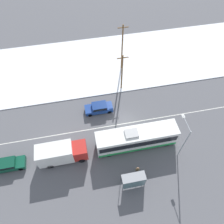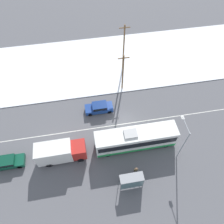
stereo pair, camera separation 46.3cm
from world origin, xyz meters
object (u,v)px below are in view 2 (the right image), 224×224
object	(u,v)px
bus_shelter	(132,182)
sedan_car	(99,107)
streetlamp	(183,139)
box_truck	(60,152)
pedestrian_at_stop	(136,170)
utility_pole_snowlot	(124,48)
parked_car_near_truck	(7,162)
city_bus	(136,139)
utility_pole_roadside	(123,72)

from	to	relation	value
bus_shelter	sedan_car	bearing A→B (deg)	100.71
sedan_car	streetlamp	bearing A→B (deg)	135.88
box_truck	bus_shelter	size ratio (longest dim) A/B	2.22
pedestrian_at_stop	streetlamp	size ratio (longest dim) A/B	0.23
sedan_car	box_truck	bearing A→B (deg)	48.91
utility_pole_snowlot	parked_car_near_truck	bearing A→B (deg)	-140.39
city_bus	bus_shelter	size ratio (longest dim) A/B	3.82
box_truck	city_bus	bearing A→B (deg)	1.40
city_bus	streetlamp	size ratio (longest dim) A/B	1.70
sedan_car	parked_car_near_truck	xyz separation A→B (m)	(-13.73, -7.04, -0.06)
pedestrian_at_stop	utility_pole_roadside	distance (m)	15.63
sedan_car	utility_pole_snowlot	distance (m)	11.41
streetlamp	parked_car_near_truck	bearing A→B (deg)	174.21
bus_shelter	utility_pole_snowlot	xyz separation A→B (m)	(3.28, 21.90, 3.11)
city_bus	utility_pole_snowlot	size ratio (longest dim) A/B	1.26
box_truck	bus_shelter	xyz separation A→B (m)	(8.77, -5.57, -0.11)
box_truck	utility_pole_snowlot	xyz separation A→B (m)	(12.05, 16.32, 3.00)
city_bus	utility_pole_roadside	world-z (taller)	utility_pole_roadside
bus_shelter	streetlamp	size ratio (longest dim) A/B	0.44
box_truck	parked_car_near_truck	size ratio (longest dim) A/B	1.48
bus_shelter	streetlamp	bearing A→B (deg)	25.26
city_bus	streetlamp	distance (m)	6.48
box_truck	streetlamp	bearing A→B (deg)	-7.60
box_truck	utility_pole_roadside	distance (m)	15.92
pedestrian_at_stop	bus_shelter	size ratio (longest dim) A/B	0.52
streetlamp	pedestrian_at_stop	bearing A→B (deg)	-164.14
pedestrian_at_stop	utility_pole_roadside	size ratio (longest dim) A/B	0.21
parked_car_near_truck	streetlamp	world-z (taller)	streetlamp
streetlamp	utility_pole_snowlot	world-z (taller)	utility_pole_snowlot
pedestrian_at_stop	utility_pole_roadside	world-z (taller)	utility_pole_roadside
parked_car_near_truck	bus_shelter	bearing A→B (deg)	-19.78
sedan_car	bus_shelter	xyz separation A→B (m)	(2.43, -12.85, 0.84)
city_bus	streetlamp	xyz separation A→B (m)	(5.40, -2.40, 2.65)
sedan_car	bus_shelter	world-z (taller)	bus_shelter
parked_car_near_truck	pedestrian_at_stop	world-z (taller)	pedestrian_at_stop
parked_car_near_truck	streetlamp	xyz separation A→B (m)	(23.43, -2.38, 3.60)
utility_pole_roadside	utility_pole_snowlot	size ratio (longest dim) A/B	0.80
sedan_car	pedestrian_at_stop	world-z (taller)	pedestrian_at_stop
bus_shelter	utility_pole_snowlot	world-z (taller)	utility_pole_snowlot
city_bus	pedestrian_at_stop	size ratio (longest dim) A/B	7.41
box_truck	utility_pole_roadside	xyz separation A→B (m)	(10.94, 11.37, 2.09)
sedan_car	utility_pole_roadside	bearing A→B (deg)	-138.31
parked_car_near_truck	city_bus	bearing A→B (deg)	0.07
sedan_car	bus_shelter	bearing A→B (deg)	100.71
parked_car_near_truck	utility_pole_roadside	bearing A→B (deg)	31.28
box_truck	utility_pole_roadside	bearing A→B (deg)	46.10
parked_car_near_truck	bus_shelter	size ratio (longest dim) A/B	1.50
streetlamp	utility_pole_roadside	distance (m)	14.45
parked_car_near_truck	box_truck	bearing A→B (deg)	-1.83
pedestrian_at_stop	streetlamp	world-z (taller)	streetlamp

